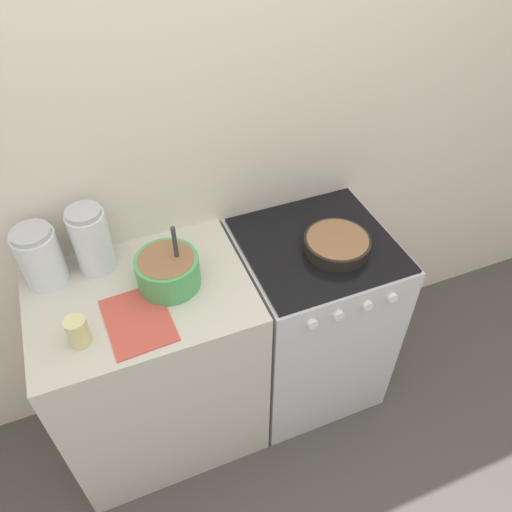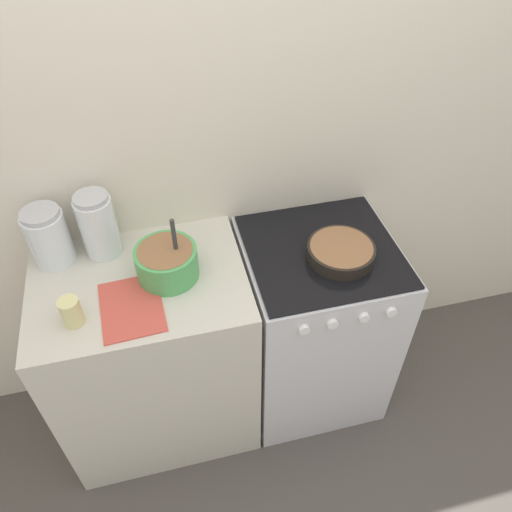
{
  "view_description": "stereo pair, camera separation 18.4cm",
  "coord_description": "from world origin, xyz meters",
  "px_view_note": "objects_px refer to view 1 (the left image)",
  "views": [
    {
      "loc": [
        -0.45,
        -0.97,
        2.26
      ],
      "look_at": [
        0.04,
        0.27,
        0.99
      ],
      "focal_mm": 35.0,
      "sensor_mm": 36.0,
      "label": 1
    },
    {
      "loc": [
        -0.28,
        -1.03,
        2.26
      ],
      "look_at": [
        0.04,
        0.27,
        0.99
      ],
      "focal_mm": 35.0,
      "sensor_mm": 36.0,
      "label": 2
    }
  ],
  "objects_px": {
    "storage_jar_left": "(41,259)",
    "tin_can": "(78,332)",
    "stove": "(309,319)",
    "mixing_bowl": "(168,270)",
    "baking_pan": "(337,244)",
    "storage_jar_middle": "(92,243)"
  },
  "relations": [
    {
      "from": "mixing_bowl",
      "to": "tin_can",
      "type": "relative_size",
      "value": 2.39
    },
    {
      "from": "mixing_bowl",
      "to": "storage_jar_left",
      "type": "distance_m",
      "value": 0.45
    },
    {
      "from": "baking_pan",
      "to": "tin_can",
      "type": "height_order",
      "value": "tin_can"
    },
    {
      "from": "storage_jar_left",
      "to": "tin_can",
      "type": "xyz_separation_m",
      "value": [
        0.07,
        -0.33,
        -0.04
      ]
    },
    {
      "from": "storage_jar_left",
      "to": "storage_jar_middle",
      "type": "relative_size",
      "value": 0.87
    },
    {
      "from": "stove",
      "to": "mixing_bowl",
      "type": "xyz_separation_m",
      "value": [
        -0.6,
        0.01,
        0.54
      ]
    },
    {
      "from": "baking_pan",
      "to": "tin_can",
      "type": "xyz_separation_m",
      "value": [
        -0.98,
        -0.08,
        0.02
      ]
    },
    {
      "from": "tin_can",
      "to": "storage_jar_middle",
      "type": "bearing_deg",
      "value": 71.92
    },
    {
      "from": "mixing_bowl",
      "to": "storage_jar_left",
      "type": "xyz_separation_m",
      "value": [
        -0.41,
        0.19,
        0.03
      ]
    },
    {
      "from": "tin_can",
      "to": "storage_jar_left",
      "type": "bearing_deg",
      "value": 102.24
    },
    {
      "from": "tin_can",
      "to": "baking_pan",
      "type": "bearing_deg",
      "value": 4.77
    },
    {
      "from": "storage_jar_middle",
      "to": "tin_can",
      "type": "bearing_deg",
      "value": -108.08
    },
    {
      "from": "mixing_bowl",
      "to": "baking_pan",
      "type": "height_order",
      "value": "mixing_bowl"
    },
    {
      "from": "stove",
      "to": "tin_can",
      "type": "bearing_deg",
      "value": -171.5
    },
    {
      "from": "mixing_bowl",
      "to": "tin_can",
      "type": "distance_m",
      "value": 0.37
    },
    {
      "from": "mixing_bowl",
      "to": "baking_pan",
      "type": "distance_m",
      "value": 0.65
    },
    {
      "from": "mixing_bowl",
      "to": "stove",
      "type": "bearing_deg",
      "value": -0.69
    },
    {
      "from": "baking_pan",
      "to": "mixing_bowl",
      "type": "bearing_deg",
      "value": 174.31
    },
    {
      "from": "baking_pan",
      "to": "storage_jar_middle",
      "type": "bearing_deg",
      "value": 163.83
    },
    {
      "from": "stove",
      "to": "storage_jar_middle",
      "type": "relative_size",
      "value": 3.55
    },
    {
      "from": "stove",
      "to": "storage_jar_left",
      "type": "bearing_deg",
      "value": 168.98
    },
    {
      "from": "stove",
      "to": "storage_jar_left",
      "type": "distance_m",
      "value": 1.17
    }
  ]
}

